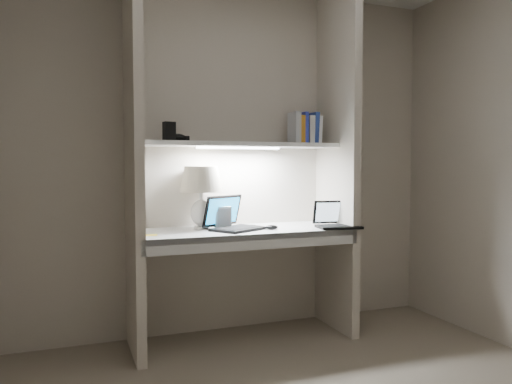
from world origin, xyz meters
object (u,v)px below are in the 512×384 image
laptop_main (232,222)px  laptop_netbook (337,221)px  speaker (223,217)px  book_row (305,129)px  table_lamp (201,187)px

laptop_main → laptop_netbook: size_ratio=1.33×
laptop_netbook → speaker: bearing=175.1°
speaker → book_row: bearing=10.6°
table_lamp → laptop_netbook: 0.98m
table_lamp → laptop_netbook: size_ratio=1.30×
table_lamp → book_row: (0.78, -0.02, 0.41)m
table_lamp → speaker: bearing=-22.4°
laptop_main → speaker: 0.09m
table_lamp → laptop_netbook: bearing=-16.7°
table_lamp → speaker: table_lamp is taller
laptop_netbook → speaker: laptop_netbook is taller
speaker → book_row: 0.90m
speaker → laptop_netbook: bearing=-8.2°
table_lamp → book_row: 0.88m
table_lamp → book_row: book_row is taller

